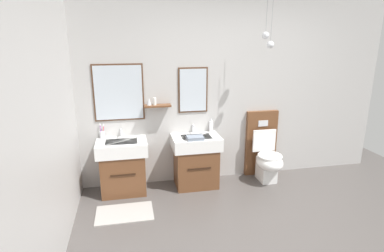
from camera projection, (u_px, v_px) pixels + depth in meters
name	position (u px, v px, depth m)	size (l,w,h in m)	color
wall_back	(231.00, 91.00, 4.57)	(4.60, 0.57, 2.60)	#B7B5B2
wall_left	(28.00, 143.00, 2.35)	(0.12, 3.92, 2.60)	#B7B5B2
bath_mat	(125.00, 213.00, 3.81)	(0.68, 0.44, 0.01)	#9E9993
vanity_sink_left	(123.00, 165.00, 4.26)	(0.66, 0.48, 0.73)	brown
tap_on_left_sink	(121.00, 132.00, 4.31)	(0.03, 0.13, 0.11)	silver
vanity_sink_right	(196.00, 159.00, 4.46)	(0.66, 0.48, 0.73)	brown
tap_on_right_sink	(193.00, 128.00, 4.51)	(0.03, 0.13, 0.11)	silver
toilet	(265.00, 155.00, 4.67)	(0.48, 0.62, 1.00)	brown
toothbrush_cup	(102.00, 134.00, 4.25)	(0.07, 0.07, 0.21)	silver
soap_dispenser	(211.00, 126.00, 4.55)	(0.06, 0.06, 0.19)	white
folded_hand_towel	(195.00, 138.00, 4.21)	(0.22, 0.16, 0.04)	gray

